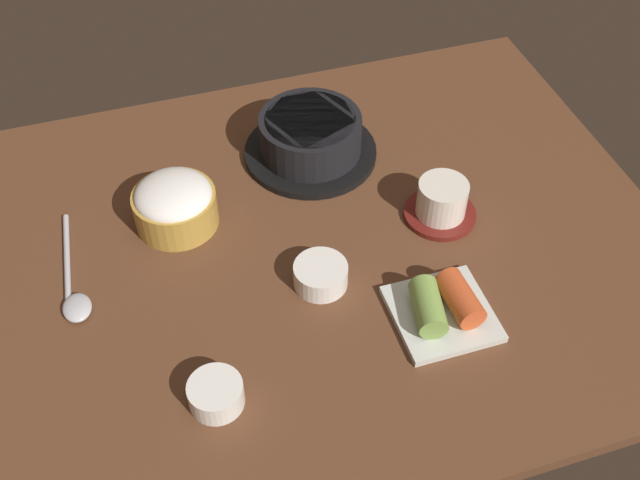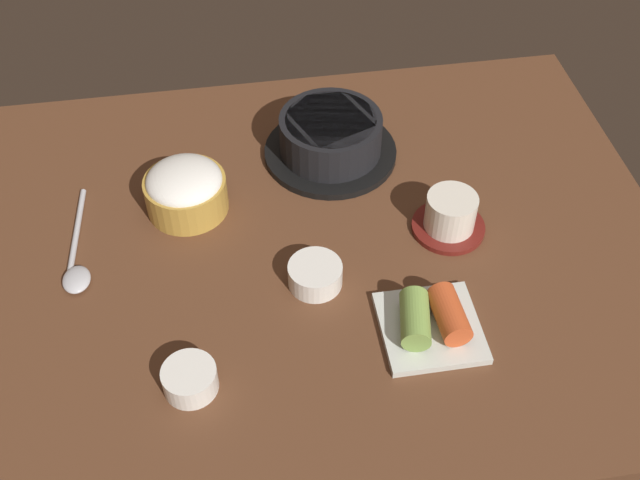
# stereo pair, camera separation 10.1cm
# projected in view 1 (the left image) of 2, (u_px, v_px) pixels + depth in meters

# --- Properties ---
(dining_table) EXTENTS (1.00, 0.76, 0.02)m
(dining_table) POSITION_uv_depth(u_px,v_px,m) (302.00, 253.00, 1.05)
(dining_table) COLOR #56331E
(dining_table) RESTS_ON ground
(stone_pot) EXTENTS (0.20, 0.20, 0.07)m
(stone_pot) POSITION_uv_depth(u_px,v_px,m) (310.00, 138.00, 1.14)
(stone_pot) COLOR black
(stone_pot) RESTS_ON dining_table
(rice_bowl) EXTENTS (0.11, 0.11, 0.07)m
(rice_bowl) POSITION_uv_depth(u_px,v_px,m) (175.00, 203.00, 1.05)
(rice_bowl) COLOR #B78C38
(rice_bowl) RESTS_ON dining_table
(tea_cup_with_saucer) EXTENTS (0.10, 0.10, 0.06)m
(tea_cup_with_saucer) POSITION_uv_depth(u_px,v_px,m) (441.00, 201.00, 1.06)
(tea_cup_with_saucer) COLOR maroon
(tea_cup_with_saucer) RESTS_ON dining_table
(banchan_cup_center) EXTENTS (0.07, 0.07, 0.03)m
(banchan_cup_center) POSITION_uv_depth(u_px,v_px,m) (321.00, 274.00, 0.99)
(banchan_cup_center) COLOR white
(banchan_cup_center) RESTS_ON dining_table
(kimchi_plate) EXTENTS (0.12, 0.12, 0.05)m
(kimchi_plate) POSITION_uv_depth(u_px,v_px,m) (443.00, 307.00, 0.95)
(kimchi_plate) COLOR silver
(kimchi_plate) RESTS_ON dining_table
(side_bowl_near) EXTENTS (0.06, 0.06, 0.03)m
(side_bowl_near) POSITION_uv_depth(u_px,v_px,m) (216.00, 394.00, 0.87)
(side_bowl_near) COLOR white
(side_bowl_near) RESTS_ON dining_table
(spoon) EXTENTS (0.04, 0.19, 0.01)m
(spoon) POSITION_uv_depth(u_px,v_px,m) (74.00, 291.00, 0.98)
(spoon) COLOR #B7B7BC
(spoon) RESTS_ON dining_table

